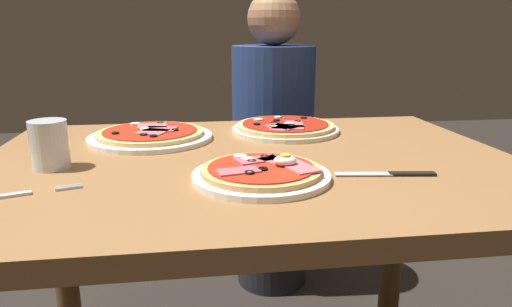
# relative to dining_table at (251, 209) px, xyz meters

# --- Properties ---
(dining_table) EXTENTS (1.17, 0.85, 0.77)m
(dining_table) POSITION_rel_dining_table_xyz_m (0.00, 0.00, 0.00)
(dining_table) COLOR olive
(dining_table) RESTS_ON ground
(pizza_foreground) EXTENTS (0.26, 0.26, 0.05)m
(pizza_foreground) POSITION_rel_dining_table_xyz_m (0.00, -0.15, 0.13)
(pizza_foreground) COLOR white
(pizza_foreground) RESTS_ON dining_table
(pizza_across_left) EXTENTS (0.29, 0.29, 0.03)m
(pizza_across_left) POSITION_rel_dining_table_xyz_m (0.13, 0.25, 0.13)
(pizza_across_left) COLOR silver
(pizza_across_left) RESTS_ON dining_table
(pizza_across_right) EXTENTS (0.31, 0.31, 0.03)m
(pizza_across_right) POSITION_rel_dining_table_xyz_m (-0.23, 0.21, 0.13)
(pizza_across_right) COLOR white
(pizza_across_right) RESTS_ON dining_table
(water_glass_near) EXTENTS (0.07, 0.07, 0.10)m
(water_glass_near) POSITION_rel_dining_table_xyz_m (-0.41, -0.02, 0.16)
(water_glass_near) COLOR silver
(water_glass_near) RESTS_ON dining_table
(fork) EXTENTS (0.15, 0.06, 0.00)m
(fork) POSITION_rel_dining_table_xyz_m (-0.41, -0.18, 0.12)
(fork) COLOR silver
(fork) RESTS_ON dining_table
(knife) EXTENTS (0.20, 0.04, 0.01)m
(knife) POSITION_rel_dining_table_xyz_m (0.26, -0.16, 0.12)
(knife) COLOR silver
(knife) RESTS_ON dining_table
(diner_person) EXTENTS (0.32, 0.32, 1.18)m
(diner_person) POSITION_rel_dining_table_xyz_m (0.19, 0.79, -0.09)
(diner_person) COLOR black
(diner_person) RESTS_ON ground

